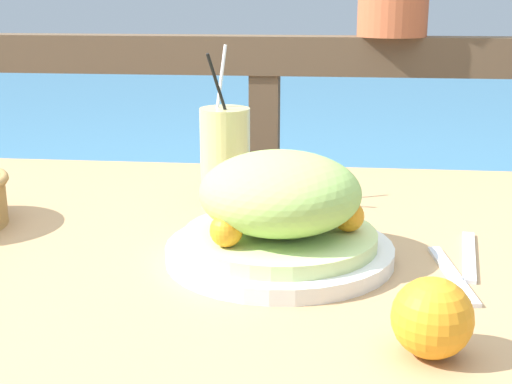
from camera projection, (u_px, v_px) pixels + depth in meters
The scene contains 8 objects.
patio_table at pixel (207, 306), 0.99m from camera, with size 1.11×0.93×0.74m.
railing_fence at pixel (265, 133), 1.74m from camera, with size 2.80×0.08×0.97m.
sea_backdrop at pixel (305, 133), 4.26m from camera, with size 12.00×4.00×0.51m.
salad_plate at pixel (280, 214), 0.90m from camera, with size 0.29×0.29×0.14m.
drink_glass at pixel (223, 158), 1.11m from camera, with size 0.08×0.08×0.25m.
fork at pixel (452, 274), 0.86m from camera, with size 0.04×0.18×0.00m.
knife at pixel (469, 256), 0.92m from camera, with size 0.04×0.18×0.00m.
orange_near_basket at pixel (432, 318), 0.66m from camera, with size 0.08×0.08×0.08m.
Camera 1 is at (0.17, -0.90, 1.07)m, focal length 50.00 mm.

